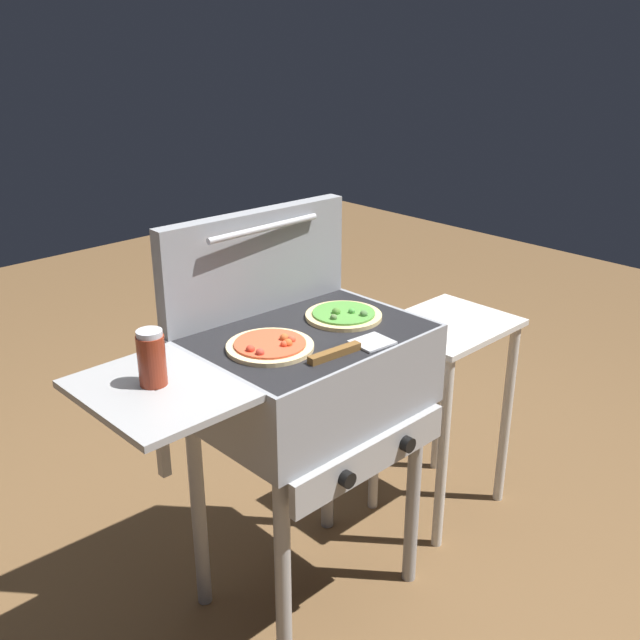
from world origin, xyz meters
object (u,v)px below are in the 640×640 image
(pizza_pepperoni, at_px, (270,346))
(spatula, at_px, (350,348))
(pizza_veggie, at_px, (345,315))
(prep_table, at_px, (444,377))
(sauce_jar, at_px, (152,358))
(grill, at_px, (305,380))

(pizza_pepperoni, bearing_deg, spatula, -47.64)
(pizza_veggie, xyz_separation_m, spatula, (-0.15, -0.17, -0.00))
(prep_table, bearing_deg, sauce_jar, 178.98)
(grill, distance_m, sauce_jar, 0.51)
(pizza_veggie, bearing_deg, spatula, -132.15)
(pizza_pepperoni, xyz_separation_m, spatula, (0.14, -0.15, -0.00))
(sauce_jar, height_order, prep_table, sauce_jar)
(grill, height_order, spatula, spatula)
(grill, bearing_deg, pizza_veggie, -0.33)
(grill, height_order, prep_table, grill)
(pizza_pepperoni, relative_size, sauce_jar, 1.68)
(pizza_pepperoni, bearing_deg, grill, 6.32)
(prep_table, bearing_deg, grill, -179.63)
(sauce_jar, relative_size, spatula, 0.52)
(grill, xyz_separation_m, pizza_veggie, (0.16, -0.00, 0.15))
(grill, xyz_separation_m, pizza_pepperoni, (-0.13, -0.01, 0.15))
(grill, distance_m, prep_table, 0.71)
(spatula, bearing_deg, prep_table, 14.54)
(grill, relative_size, pizza_pepperoni, 4.17)
(grill, bearing_deg, pizza_pepperoni, -173.68)
(grill, xyz_separation_m, prep_table, (0.67, 0.00, -0.23))
(grill, xyz_separation_m, sauce_jar, (-0.46, 0.02, 0.21))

